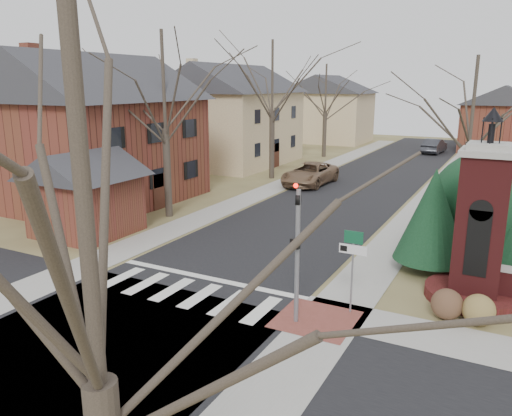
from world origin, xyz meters
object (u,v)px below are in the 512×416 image
Objects in this scene: traffic_signal_pole at (297,243)px; sign_post at (353,256)px; distant_car at (434,146)px; brick_gate_monument at (479,239)px; pickup_truck at (310,174)px.

traffic_signal_pole is 2.02m from sign_post.
traffic_signal_pole is at bearing 98.25° from distant_car.
distant_car is (-3.66, 40.79, -1.18)m from sign_post.
distant_car is (-7.07, 37.78, -1.39)m from brick_gate_monument.
brick_gate_monument is 38.46m from distant_car.
distant_car is (5.33, 21.79, -0.02)m from pickup_truck.
pickup_truck is (-7.70, 20.42, -1.79)m from traffic_signal_pole.
sign_post is (1.29, 1.41, -0.64)m from traffic_signal_pole.
traffic_signal_pole is 1.64× the size of sign_post.
sign_post is 0.48× the size of pickup_truck.
traffic_signal_pole is 0.69× the size of brick_gate_monument.
sign_post is at bearing 47.57° from traffic_signal_pole.
brick_gate_monument is (3.41, 3.01, 0.22)m from sign_post.
distant_car is at bearing 93.21° from traffic_signal_pole.
sign_post is 4.55m from brick_gate_monument.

